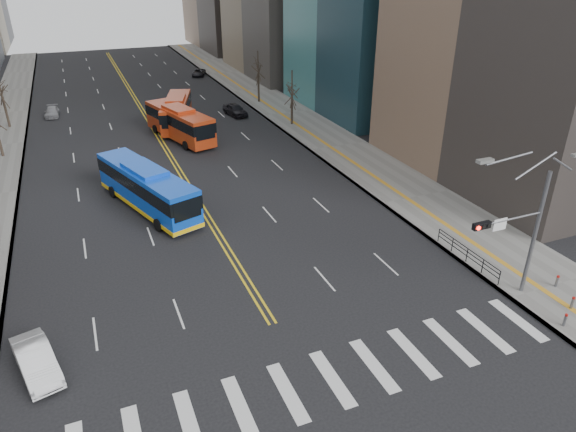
% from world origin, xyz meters
% --- Properties ---
extents(ground, '(220.00, 220.00, 0.00)m').
position_xyz_m(ground, '(0.00, 0.00, 0.00)').
color(ground, black).
extents(sidewalk_right, '(7.00, 130.00, 0.15)m').
position_xyz_m(sidewalk_right, '(17.50, 45.00, 0.07)').
color(sidewalk_right, slate).
rests_on(sidewalk_right, ground).
extents(sidewalk_left, '(5.00, 130.00, 0.15)m').
position_xyz_m(sidewalk_left, '(-16.50, 45.00, 0.07)').
color(sidewalk_left, slate).
rests_on(sidewalk_left, ground).
extents(crosswalk, '(26.70, 4.00, 0.01)m').
position_xyz_m(crosswalk, '(0.00, 0.00, 0.01)').
color(crosswalk, silver).
rests_on(crosswalk, ground).
extents(centerline, '(0.55, 100.00, 0.01)m').
position_xyz_m(centerline, '(0.00, 55.00, 0.01)').
color(centerline, gold).
rests_on(centerline, ground).
extents(signal_mast, '(5.37, 0.37, 9.39)m').
position_xyz_m(signal_mast, '(13.77, 2.00, 4.86)').
color(signal_mast, slate).
rests_on(signal_mast, ground).
extents(pedestrian_railing, '(0.06, 6.06, 1.02)m').
position_xyz_m(pedestrian_railing, '(14.30, 6.00, 0.82)').
color(pedestrian_railing, black).
rests_on(pedestrian_railing, sidewalk_right).
extents(bollards, '(2.87, 3.17, 0.78)m').
position_xyz_m(bollards, '(16.27, -0.17, 0.55)').
color(bollards, slate).
rests_on(bollards, sidewalk_right).
extents(street_trees, '(35.20, 47.20, 7.60)m').
position_xyz_m(street_trees, '(-7.18, 34.55, 4.87)').
color(street_trees, '#2E251C').
rests_on(street_trees, ground).
extents(blue_bus, '(6.51, 12.79, 3.65)m').
position_xyz_m(blue_bus, '(-4.00, 22.84, 1.92)').
color(blue_bus, blue).
rests_on(blue_bus, ground).
extents(red_bus_near, '(5.73, 11.96, 3.69)m').
position_xyz_m(red_bus_near, '(2.22, 39.83, 2.05)').
color(red_bus_near, red).
rests_on(red_bus_near, ground).
extents(red_bus_far, '(5.91, 11.49, 3.56)m').
position_xyz_m(red_bus_far, '(2.96, 44.89, 1.98)').
color(red_bus_far, red).
rests_on(red_bus_far, ground).
extents(car_white, '(2.62, 4.67, 1.46)m').
position_xyz_m(car_white, '(-12.08, 6.00, 0.73)').
color(car_white, white).
rests_on(car_white, ground).
extents(car_dark_mid, '(2.58, 4.73, 1.53)m').
position_xyz_m(car_dark_mid, '(10.86, 46.81, 0.76)').
color(car_dark_mid, black).
rests_on(car_dark_mid, ground).
extents(car_silver, '(1.91, 4.12, 1.17)m').
position_xyz_m(car_silver, '(-11.19, 55.52, 0.58)').
color(car_silver, gray).
rests_on(car_silver, ground).
extents(car_dark_far, '(3.41, 4.59, 1.16)m').
position_xyz_m(car_dark_far, '(12.50, 73.25, 0.58)').
color(car_dark_far, black).
rests_on(car_dark_far, ground).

